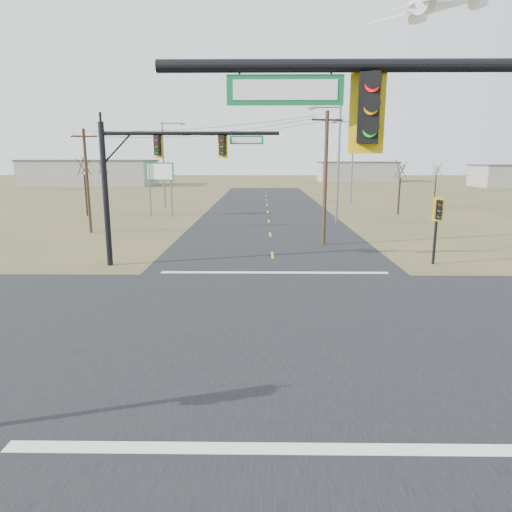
{
  "coord_description": "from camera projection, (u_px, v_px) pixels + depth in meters",
  "views": [
    {
      "loc": [
        -0.67,
        -15.9,
        5.9
      ],
      "look_at": [
        -0.88,
        1.0,
        2.3
      ],
      "focal_mm": 32.0,
      "sensor_mm": 36.0,
      "label": 1
    }
  ],
  "objects": [
    {
      "name": "highway_sign",
      "position": [
        160.0,
        178.0,
        47.01
      ],
      "size": [
        2.94,
        0.6,
        5.58
      ],
      "rotation": [
        0.0,
        0.0,
        -0.18
      ],
      "color": "slate",
      "rests_on": "ground"
    },
    {
      "name": "bare_tree_a",
      "position": [
        84.0,
        165.0,
        47.37
      ],
      "size": [
        3.52,
        3.52,
        6.75
      ],
      "rotation": [
        0.0,
        0.0,
        -0.34
      ],
      "color": "black",
      "rests_on": "ground"
    },
    {
      "name": "bare_tree_d",
      "position": [
        437.0,
        169.0,
        58.76
      ],
      "size": [
        2.8,
        2.8,
        5.82
      ],
      "rotation": [
        0.0,
        0.0,
        0.32
      ],
      "color": "black",
      "rests_on": "ground"
    },
    {
      "name": "pedestal_signal_ne",
      "position": [
        438.0,
        215.0,
        25.45
      ],
      "size": [
        0.66,
        0.56,
        3.86
      ],
      "rotation": [
        0.0,
        0.0,
        -0.33
      ],
      "color": "black",
      "rests_on": "ground"
    },
    {
      "name": "road_ew",
      "position": [
        280.0,
        323.0,
        16.77
      ],
      "size": [
        160.0,
        14.0,
        0.02
      ],
      "primitive_type": "cube",
      "color": "black",
      "rests_on": "ground"
    },
    {
      "name": "streetlight_c",
      "position": [
        165.0,
        160.0,
        55.44
      ],
      "size": [
        2.87,
        0.27,
        10.32
      ],
      "rotation": [
        0.0,
        0.0,
        -0.02
      ],
      "color": "slate",
      "rests_on": "ground"
    },
    {
      "name": "mast_arm_far",
      "position": [
        155.0,
        164.0,
        24.73
      ],
      "size": [
        9.7,
        0.55,
        7.86
      ],
      "rotation": [
        0.0,
        0.0,
        -0.3
      ],
      "color": "black",
      "rests_on": "ground"
    },
    {
      "name": "streetlight_b",
      "position": [
        351.0,
        158.0,
        60.2
      ],
      "size": [
        3.04,
        0.39,
        10.88
      ],
      "rotation": [
        0.0,
        0.0,
        0.2
      ],
      "color": "slate",
      "rests_on": "ground"
    },
    {
      "name": "streetlight_a",
      "position": [
        336.0,
        158.0,
        41.58
      ],
      "size": [
        2.98,
        0.45,
        10.64
      ],
      "rotation": [
        0.0,
        0.0,
        -0.34
      ],
      "color": "slate",
      "rests_on": "ground"
    },
    {
      "name": "warehouse_mid",
      "position": [
        356.0,
        172.0,
        123.53
      ],
      "size": [
        20.0,
        12.0,
        5.0
      ],
      "primitive_type": "cube",
      "color": "gray",
      "rests_on": "ground"
    },
    {
      "name": "ground",
      "position": [
        280.0,
        323.0,
        16.77
      ],
      "size": [
        320.0,
        320.0,
        0.0
      ],
      "primitive_type": "plane",
      "color": "brown",
      "rests_on": "ground"
    },
    {
      "name": "stop_bar_far",
      "position": [
        274.0,
        273.0,
        24.1
      ],
      "size": [
        12.0,
        0.4,
        0.01
      ],
      "primitive_type": "cube",
      "color": "silver",
      "rests_on": "road_ns"
    },
    {
      "name": "warehouse_left",
      "position": [
        91.0,
        173.0,
        104.72
      ],
      "size": [
        28.0,
        14.0,
        5.5
      ],
      "primitive_type": "cube",
      "color": "gray",
      "rests_on": "ground"
    },
    {
      "name": "stop_bar_near",
      "position": [
        293.0,
        449.0,
        9.43
      ],
      "size": [
        12.0,
        0.4,
        0.01
      ],
      "primitive_type": "cube",
      "color": "silver",
      "rests_on": "road_ns"
    },
    {
      "name": "road_ns",
      "position": [
        280.0,
        323.0,
        16.77
      ],
      "size": [
        14.0,
        160.0,
        0.02
      ],
      "primitive_type": "cube",
      "color": "black",
      "rests_on": "ground"
    },
    {
      "name": "bare_tree_c",
      "position": [
        401.0,
        169.0,
        48.72
      ],
      "size": [
        3.45,
        3.45,
        6.23
      ],
      "rotation": [
        0.0,
        0.0,
        0.4
      ],
      "color": "black",
      "rests_on": "ground"
    },
    {
      "name": "utility_pole_far",
      "position": [
        87.0,
        179.0,
        36.5
      ],
      "size": [
        2.02,
        0.24,
        8.26
      ],
      "rotation": [
        0.0,
        0.0,
        0.05
      ],
      "color": "#4A311F",
      "rests_on": "ground"
    },
    {
      "name": "bare_tree_b",
      "position": [
        103.0,
        165.0,
        55.61
      ],
      "size": [
        2.79,
        2.79,
        6.54
      ],
      "rotation": [
        0.0,
        0.0,
        0.09
      ],
      "color": "black",
      "rests_on": "ground"
    },
    {
      "name": "utility_pole_near",
      "position": [
        325.0,
        177.0,
        31.09
      ],
      "size": [
        2.17,
        0.67,
        9.06
      ],
      "rotation": [
        0.0,
        0.0,
        0.25
      ],
      "color": "#4A311F",
      "rests_on": "ground"
    }
  ]
}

